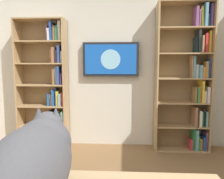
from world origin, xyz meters
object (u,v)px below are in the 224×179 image
bookshelf_right (49,87)px  cat (35,160)px  wall_mounted_tv (111,59)px  bookshelf_left (189,79)px

bookshelf_right → cat: 2.58m
bookshelf_right → wall_mounted_tv: bearing=-174.9°
bookshelf_left → bookshelf_right: size_ratio=1.11×
bookshelf_left → cat: size_ratio=3.14×
bookshelf_right → wall_mounted_tv: 1.07m
bookshelf_left → bookshelf_right: bearing=0.0°
bookshelf_left → bookshelf_right: bookshelf_left is taller
bookshelf_left → cat: bookshelf_left is taller
wall_mounted_tv → cat: 2.59m
bookshelf_left → bookshelf_right: (2.16, 0.00, -0.14)m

